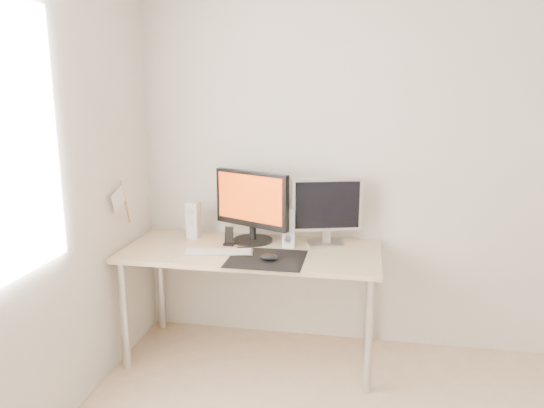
{
  "coord_description": "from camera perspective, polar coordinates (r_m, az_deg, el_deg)",
  "views": [
    {
      "loc": [
        -0.23,
        -1.72,
        1.74
      ],
      "look_at": [
        -0.81,
        1.45,
        1.01
      ],
      "focal_mm": 35.0,
      "sensor_mm": 36.0,
      "label": 1
    }
  ],
  "objects": [
    {
      "name": "second_monitor",
      "position": [
        3.38,
        5.91,
        -0.45
      ],
      "size": [
        0.44,
        0.21,
        0.43
      ],
      "color": "#A9A9AB",
      "rests_on": "desk"
    },
    {
      "name": "wall_back",
      "position": [
        3.51,
        14.11,
        4.37
      ],
      "size": [
        3.5,
        0.0,
        3.5
      ],
      "primitive_type": "plane",
      "rotation": [
        1.57,
        0.0,
        0.0
      ],
      "color": "white",
      "rests_on": "ground"
    },
    {
      "name": "phone_dock",
      "position": [
        3.41,
        -4.63,
        -3.82
      ],
      "size": [
        0.07,
        0.06,
        0.12
      ],
      "color": "black",
      "rests_on": "desk"
    },
    {
      "name": "main_monitor",
      "position": [
        3.42,
        -2.2,
        0.01
      ],
      "size": [
        0.52,
        0.34,
        0.47
      ],
      "color": "black",
      "rests_on": "desk"
    },
    {
      "name": "keyboard",
      "position": [
        3.27,
        -5.76,
        -5.15
      ],
      "size": [
        0.43,
        0.19,
        0.02
      ],
      "color": "#B2B2B4",
      "rests_on": "desk"
    },
    {
      "name": "speaker_right",
      "position": [
        3.36,
        1.86,
        -2.52
      ],
      "size": [
        0.08,
        0.09,
        0.24
      ],
      "color": "silver",
      "rests_on": "desk"
    },
    {
      "name": "mousepad",
      "position": [
        3.15,
        -0.6,
        -5.92
      ],
      "size": [
        0.45,
        0.4,
        0.0
      ],
      "primitive_type": "cube",
      "color": "black",
      "rests_on": "desk"
    },
    {
      "name": "speaker_left",
      "position": [
        3.57,
        -8.47,
        -1.74
      ],
      "size": [
        0.08,
        0.09,
        0.24
      ],
      "color": "silver",
      "rests_on": "desk"
    },
    {
      "name": "desk",
      "position": [
        3.36,
        -2.21,
        -6.14
      ],
      "size": [
        1.6,
        0.7,
        0.73
      ],
      "color": "#D1B587",
      "rests_on": "ground"
    },
    {
      "name": "mouse",
      "position": [
        3.11,
        -0.35,
        -5.75
      ],
      "size": [
        0.11,
        0.06,
        0.04
      ],
      "primitive_type": "ellipsoid",
      "color": "black",
      "rests_on": "mousepad"
    },
    {
      "name": "pennant",
      "position": [
        3.38,
        -15.97,
        0.47
      ],
      "size": [
        0.01,
        0.23,
        0.29
      ],
      "color": "#A57F54",
      "rests_on": "wall_left"
    }
  ]
}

